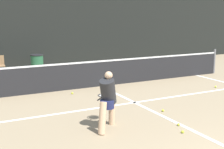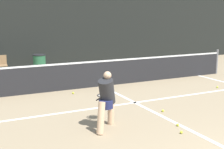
{
  "view_description": "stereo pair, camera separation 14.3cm",
  "coord_description": "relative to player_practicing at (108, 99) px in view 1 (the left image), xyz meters",
  "views": [
    {
      "loc": [
        -4.64,
        -2.32,
        2.59
      ],
      "look_at": [
        -0.83,
        5.16,
        0.95
      ],
      "focal_mm": 50.0,
      "sensor_mm": 36.0,
      "label": 1
    },
    {
      "loc": [
        -4.51,
        -2.38,
        2.59
      ],
      "look_at": [
        -0.83,
        5.16,
        0.95
      ],
      "focal_mm": 50.0,
      "sensor_mm": 36.0,
      "label": 2
    }
  ],
  "objects": [
    {
      "name": "player_practicing",
      "position": [
        0.0,
        0.0,
        0.0
      ],
      "size": [
        0.81,
        1.13,
        1.33
      ],
      "rotation": [
        0.0,
        0.0,
        0.76
      ],
      "color": "#DBAD84",
      "rests_on": "ground"
    },
    {
      "name": "tennis_ball_scattered_2",
      "position": [
        1.55,
        -0.63,
        -0.67
      ],
      "size": [
        0.07,
        0.07,
        0.07
      ],
      "primitive_type": "sphere",
      "color": "#D1E033",
      "rests_on": "ground"
    },
    {
      "name": "tennis_ball_scattered_4",
      "position": [
        1.87,
        0.42,
        -0.67
      ],
      "size": [
        0.07,
        0.07,
        0.07
      ],
      "primitive_type": "sphere",
      "color": "#D1E033",
      "rests_on": "ground"
    },
    {
      "name": "building_far",
      "position": [
        1.64,
        26.85,
        2.48
      ],
      "size": [
        36.0,
        2.4,
        6.37
      ],
      "primitive_type": "cube",
      "color": "gray",
      "rests_on": "ground"
    },
    {
      "name": "trash_bin",
      "position": [
        0.22,
        7.55,
        -0.29
      ],
      "size": [
        0.57,
        0.57,
        0.82
      ],
      "color": "#28603D",
      "rests_on": "ground"
    },
    {
      "name": "net",
      "position": [
        1.64,
        3.9,
        -0.19
      ],
      "size": [
        11.09,
        0.09,
        1.07
      ],
      "color": "slate",
      "rests_on": "ground"
    },
    {
      "name": "tennis_ball_scattered_7",
      "position": [
        0.33,
        3.3,
        -0.67
      ],
      "size": [
        0.07,
        0.07,
        0.07
      ],
      "primitive_type": "sphere",
      "color": "#D1E033",
      "rests_on": "ground"
    },
    {
      "name": "court_service_line",
      "position": [
        1.64,
        1.52,
        -0.7
      ],
      "size": [
        8.25,
        0.1,
        0.01
      ],
      "primitive_type": "cube",
      "color": "white",
      "rests_on": "ground"
    },
    {
      "name": "fence_back",
      "position": [
        1.64,
        8.59,
        1.18
      ],
      "size": [
        24.0,
        0.06,
        3.78
      ],
      "color": "black",
      "rests_on": "ground"
    },
    {
      "name": "court_center_mark",
      "position": [
        1.64,
        0.88,
        -0.7
      ],
      "size": [
        0.1,
        6.04,
        0.01
      ],
      "primitive_type": "cube",
      "color": "white",
      "rests_on": "ground"
    },
    {
      "name": "tennis_ball_scattered_8",
      "position": [
        1.34,
        -1.04,
        -0.67
      ],
      "size": [
        0.07,
        0.07,
        0.07
      ],
      "primitive_type": "sphere",
      "color": "#D1E033",
      "rests_on": "ground"
    },
    {
      "name": "tennis_ball_scattered_5",
      "position": [
        5.2,
        1.84,
        -0.67
      ],
      "size": [
        0.07,
        0.07,
        0.07
      ],
      "primitive_type": "sphere",
      "color": "#D1E033",
      "rests_on": "ground"
    }
  ]
}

